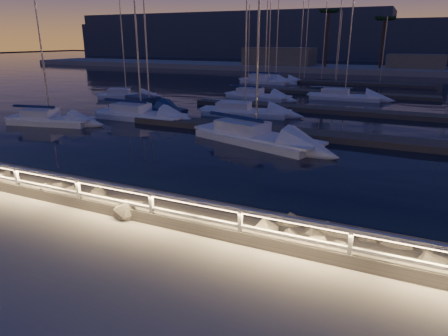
{
  "coord_description": "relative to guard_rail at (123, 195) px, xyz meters",
  "views": [
    {
      "loc": [
        7.88,
        -9.46,
        5.53
      ],
      "look_at": [
        1.64,
        4.0,
        0.73
      ],
      "focal_mm": 32.0,
      "sensor_mm": 36.0,
      "label": 1
    }
  ],
  "objects": [
    {
      "name": "far_shore",
      "position": [
        -0.06,
        74.05,
        -0.48
      ],
      "size": [
        160.0,
        14.0,
        5.2
      ],
      "color": "#9D968E",
      "rests_on": "ground"
    },
    {
      "name": "sailboat_j",
      "position": [
        -7.06,
        31.08,
        -0.96
      ],
      "size": [
        7.44,
        3.27,
        12.27
      ],
      "rotation": [
        0.0,
        0.0,
        -0.16
      ],
      "color": "white",
      "rests_on": "ground"
    },
    {
      "name": "sailboat_e",
      "position": [
        -20.09,
        25.5,
        -0.97
      ],
      "size": [
        6.31,
        4.11,
        10.57
      ],
      "rotation": [
        0.0,
        0.0,
        0.43
      ],
      "color": "white",
      "rests_on": "ground"
    },
    {
      "name": "riprap",
      "position": [
        -5.79,
        1.01,
        -0.89
      ],
      "size": [
        33.23,
        3.19,
        1.47
      ],
      "color": "slate",
      "rests_on": "ground"
    },
    {
      "name": "ground",
      "position": [
        0.07,
        0.0,
        -0.77
      ],
      "size": [
        400.0,
        400.0,
        0.0
      ],
      "primitive_type": "plane",
      "color": "#9D968E",
      "rests_on": "ground"
    },
    {
      "name": "harbor_water",
      "position": [
        0.07,
        31.22,
        -1.74
      ],
      "size": [
        400.0,
        440.0,
        0.6
      ],
      "color": "black",
      "rests_on": "ground"
    },
    {
      "name": "sailboat_m",
      "position": [
        -10.65,
        48.55,
        -0.95
      ],
      "size": [
        7.01,
        3.77,
        11.58
      ],
      "rotation": [
        0.0,
        0.0,
        0.29
      ],
      "color": "white",
      "rests_on": "ground"
    },
    {
      "name": "sailboat_k",
      "position": [
        1.48,
        34.47,
        -0.96
      ],
      "size": [
        7.81,
        2.75,
        13.04
      ],
      "rotation": [
        0.0,
        0.0,
        0.05
      ],
      "color": "white",
      "rests_on": "ground"
    },
    {
      "name": "sailboat_f",
      "position": [
        -13.08,
        19.89,
        -0.91
      ],
      "size": [
        8.56,
        5.37,
        14.21
      ],
      "rotation": [
        0.0,
        0.0,
        -0.4
      ],
      "color": "navy",
      "rests_on": "ground"
    },
    {
      "name": "sailboat_c",
      "position": [
        -0.6,
        13.27,
        -0.92
      ],
      "size": [
        8.99,
        5.06,
        14.73
      ],
      "rotation": [
        0.0,
        0.0,
        -0.32
      ],
      "color": "white",
      "rests_on": "ground"
    },
    {
      "name": "sailboat_g",
      "position": [
        -4.68,
        21.52,
        -0.96
      ],
      "size": [
        7.82,
        3.29,
        12.88
      ],
      "rotation": [
        0.0,
        0.0,
        0.14
      ],
      "color": "white",
      "rests_on": "ground"
    },
    {
      "name": "floating_docks",
      "position": [
        0.07,
        32.5,
        -1.17
      ],
      "size": [
        22.0,
        36.0,
        0.4
      ],
      "color": "#5F574F",
      "rests_on": "ground"
    },
    {
      "name": "palm_center",
      "position": [
        2.07,
        73.0,
        8.01
      ],
      "size": [
        3.0,
        3.0,
        9.7
      ],
      "color": "brown",
      "rests_on": "ground"
    },
    {
      "name": "sailboat_a",
      "position": [
        -16.57,
        11.96,
        -0.95
      ],
      "size": [
        6.98,
        3.35,
        11.52
      ],
      "rotation": [
        0.0,
        0.0,
        0.21
      ],
      "color": "white",
      "rests_on": "ground"
    },
    {
      "name": "sailboat_b",
      "position": [
        -11.53,
        16.44,
        -0.93
      ],
      "size": [
        7.94,
        2.46,
        13.47
      ],
      "rotation": [
        0.0,
        0.0,
        -0.0
      ],
      "color": "white",
      "rests_on": "ground"
    },
    {
      "name": "sailboat_i",
      "position": [
        -11.62,
        46.57,
        -0.91
      ],
      "size": [
        7.98,
        3.32,
        13.27
      ],
      "rotation": [
        0.0,
        0.0,
        -0.13
      ],
      "color": "white",
      "rests_on": "ground"
    },
    {
      "name": "palm_left",
      "position": [
        -7.93,
        72.0,
        9.36
      ],
      "size": [
        3.0,
        3.0,
        11.2
      ],
      "color": "brown",
      "rests_on": "ground"
    },
    {
      "name": "guard_rail",
      "position": [
        0.0,
        0.0,
        0.0
      ],
      "size": [
        44.11,
        0.12,
        1.06
      ],
      "color": "silver",
      "rests_on": "ground"
    },
    {
      "name": "distant_hills",
      "position": [
        -22.06,
        133.69,
        3.96
      ],
      "size": [
        230.0,
        37.5,
        18.0
      ],
      "color": "#343C50",
      "rests_on": "ground"
    }
  ]
}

